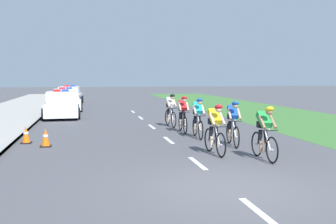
# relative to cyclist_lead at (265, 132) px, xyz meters

# --- Properties ---
(ground_plane) EXTENTS (160.00, 160.00, 0.00)m
(ground_plane) POSITION_rel_cyclist_lead_xyz_m (-1.96, -2.51, -0.79)
(ground_plane) COLOR #4C4C51
(kerb_edge) EXTENTS (0.16, 60.00, 0.13)m
(kerb_edge) POSITION_rel_cyclist_lead_xyz_m (-7.47, 11.49, -0.72)
(kerb_edge) COLOR #9E9E99
(kerb_edge) RESTS_ON ground
(grass_verge) EXTENTS (7.00, 60.00, 0.01)m
(grass_verge) POSITION_rel_cyclist_lead_xyz_m (6.37, 11.49, -0.78)
(grass_verge) COLOR #3D7033
(grass_verge) RESTS_ON ground
(lane_markings_centre) EXTENTS (0.14, 21.60, 0.01)m
(lane_markings_centre) POSITION_rel_cyclist_lead_xyz_m (-1.96, 5.92, -0.78)
(lane_markings_centre) COLOR white
(lane_markings_centre) RESTS_ON ground
(cyclist_lead) EXTENTS (0.42, 1.72, 1.56)m
(cyclist_lead) POSITION_rel_cyclist_lead_xyz_m (0.00, 0.00, 0.00)
(cyclist_lead) COLOR black
(cyclist_lead) RESTS_ON ground
(cyclist_second) EXTENTS (0.43, 1.72, 1.56)m
(cyclist_second) POSITION_rel_cyclist_lead_xyz_m (-1.12, 1.02, 0.00)
(cyclist_second) COLOR black
(cyclist_second) RESTS_ON ground
(cyclist_third) EXTENTS (0.45, 1.72, 1.56)m
(cyclist_third) POSITION_rel_cyclist_lead_xyz_m (-0.07, 2.34, 0.00)
(cyclist_third) COLOR black
(cyclist_third) RESTS_ON ground
(cyclist_fourth) EXTENTS (0.43, 1.72, 1.56)m
(cyclist_fourth) POSITION_rel_cyclist_lead_xyz_m (-0.76, 4.25, 0.00)
(cyclist_fourth) COLOR black
(cyclist_fourth) RESTS_ON ground
(cyclist_fifth) EXTENTS (0.42, 1.72, 1.56)m
(cyclist_fifth) POSITION_rel_cyclist_lead_xyz_m (-0.96, 5.86, 0.00)
(cyclist_fifth) COLOR black
(cyclist_fifth) RESTS_ON ground
(cyclist_sixth) EXTENTS (0.45, 1.72, 1.56)m
(cyclist_sixth) POSITION_rel_cyclist_lead_xyz_m (-1.08, 7.83, 0.00)
(cyclist_sixth) COLOR black
(cyclist_sixth) RESTS_ON ground
(police_car_nearest) EXTENTS (2.15, 4.48, 1.59)m
(police_car_nearest) POSITION_rel_cyclist_lead_xyz_m (-6.34, 13.07, -0.11)
(police_car_nearest) COLOR white
(police_car_nearest) RESTS_ON ground
(police_car_second) EXTENTS (2.26, 4.53, 1.59)m
(police_car_second) POSITION_rel_cyclist_lead_xyz_m (-6.34, 17.72, -0.11)
(police_car_second) COLOR silver
(police_car_second) RESTS_ON ground
(police_car_third) EXTENTS (2.17, 4.48, 1.59)m
(police_car_third) POSITION_rel_cyclist_lead_xyz_m (-6.34, 23.66, -0.11)
(police_car_third) COLOR white
(police_car_third) RESTS_ON ground
(traffic_cone_near) EXTENTS (0.36, 0.36, 0.64)m
(traffic_cone_near) POSITION_rel_cyclist_lead_xyz_m (-6.25, 3.36, -0.48)
(traffic_cone_near) COLOR black
(traffic_cone_near) RESTS_ON ground
(traffic_cone_mid) EXTENTS (0.36, 0.36, 0.64)m
(traffic_cone_mid) POSITION_rel_cyclist_lead_xyz_m (-6.99, 4.19, -0.48)
(traffic_cone_mid) COLOR black
(traffic_cone_mid) RESTS_ON ground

